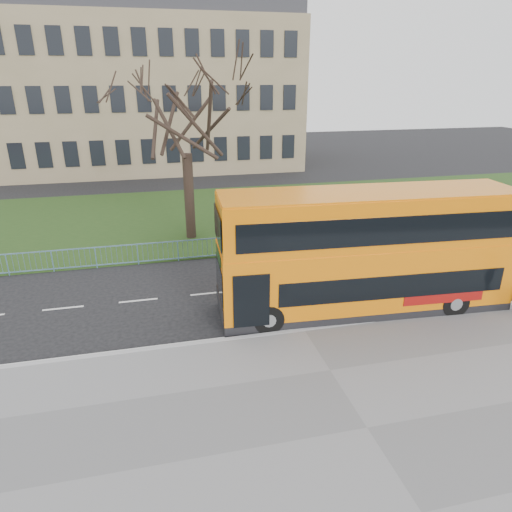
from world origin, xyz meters
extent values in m
plane|color=black|center=(0.00, 0.00, 0.00)|extent=(120.00, 120.00, 0.00)
cube|color=slate|center=(0.00, -6.75, 0.06)|extent=(80.00, 10.50, 0.12)
cube|color=#9A9B9D|center=(0.00, -1.55, 0.07)|extent=(80.00, 0.20, 0.14)
cube|color=#1F3C16|center=(0.00, 14.30, 0.04)|extent=(80.00, 15.40, 0.08)
cube|color=#7F7051|center=(-5.00, 35.00, 7.00)|extent=(30.00, 15.00, 14.00)
cube|color=orange|center=(2.88, -0.28, 1.47)|extent=(11.63, 3.41, 2.13)
cube|color=orange|center=(2.88, -0.28, 2.72)|extent=(11.63, 3.41, 0.37)
cube|color=orange|center=(2.88, -0.28, 3.86)|extent=(11.57, 3.36, 1.91)
cube|color=black|center=(3.46, -1.69, 1.55)|extent=(8.85, 0.57, 0.93)
cube|color=black|center=(2.80, -1.63, 3.76)|extent=(10.55, 0.67, 1.04)
cylinder|color=black|center=(-1.28, -1.27, 0.57)|extent=(1.15, 0.37, 1.14)
cylinder|color=black|center=(6.14, -1.71, 0.57)|extent=(1.15, 0.37, 1.14)
camera|label=1|loc=(-5.10, -15.44, 8.87)|focal=32.00mm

